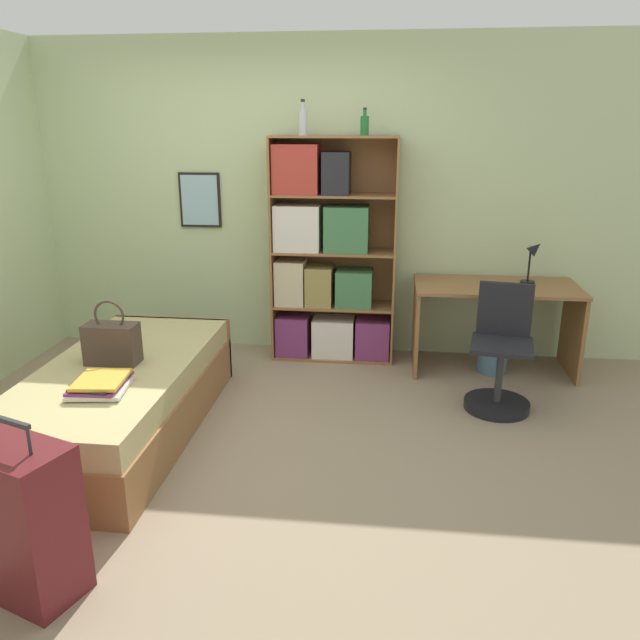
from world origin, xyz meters
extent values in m
plane|color=gray|center=(0.00, 0.00, 0.00)|extent=(14.00, 14.00, 0.00)
cube|color=beige|center=(0.00, 1.78, 1.30)|extent=(10.00, 0.06, 2.60)
cube|color=black|center=(-0.58, 1.74, 1.29)|extent=(0.35, 0.02, 0.46)
cube|color=#99C1D6|center=(-0.58, 1.72, 1.29)|extent=(0.31, 0.01, 0.42)
cube|color=olive|center=(-0.63, 0.00, 0.16)|extent=(0.92, 2.01, 0.31)
cube|color=tan|center=(-0.63, 0.00, 0.40)|extent=(0.89, 1.98, 0.16)
cube|color=olive|center=(-0.63, 0.98, 0.24)|extent=(0.92, 0.04, 0.48)
cube|color=#47382D|center=(-0.66, 0.02, 0.60)|extent=(0.33, 0.16, 0.26)
torus|color=#47382D|center=(-0.66, 0.02, 0.79)|extent=(0.20, 0.02, 0.20)
cube|color=silver|center=(-0.56, -0.41, 0.48)|extent=(0.30, 0.30, 0.01)
cube|color=silver|center=(-0.55, -0.41, 0.50)|extent=(0.34, 0.36, 0.02)
cube|color=#7A336B|center=(-0.56, -0.39, 0.51)|extent=(0.28, 0.37, 0.02)
cube|color=#232328|center=(-0.55, -0.41, 0.53)|extent=(0.26, 0.31, 0.01)
cube|color=gold|center=(-0.54, -0.40, 0.54)|extent=(0.29, 0.33, 0.02)
cube|color=#5B191E|center=(-0.44, -1.41, 0.34)|extent=(0.54, 0.43, 0.68)
cylinder|color=#2D2D33|center=(-0.31, -1.45, 0.74)|extent=(0.01, 0.01, 0.12)
cube|color=#2D2D33|center=(-0.44, -1.41, 0.80)|extent=(0.28, 0.12, 0.02)
cube|color=olive|center=(0.09, 1.55, 0.91)|extent=(0.02, 0.36, 1.83)
cube|color=olive|center=(1.08, 1.55, 0.91)|extent=(0.02, 0.36, 1.83)
cube|color=olive|center=(0.59, 1.72, 0.91)|extent=(1.01, 0.01, 1.83)
cube|color=olive|center=(0.59, 1.55, 0.01)|extent=(0.98, 0.36, 0.02)
cube|color=olive|center=(0.59, 1.55, 0.46)|extent=(0.98, 0.36, 0.02)
cube|color=olive|center=(0.59, 1.55, 0.91)|extent=(0.98, 0.36, 0.02)
cube|color=olive|center=(0.59, 1.55, 1.37)|extent=(0.98, 0.36, 0.02)
cube|color=olive|center=(0.59, 1.55, 1.82)|extent=(0.98, 0.36, 0.02)
cube|color=#7A336B|center=(0.25, 1.53, 0.19)|extent=(0.27, 0.27, 0.34)
cube|color=silver|center=(0.59, 1.53, 0.18)|extent=(0.35, 0.27, 0.33)
cube|color=#7A336B|center=(0.92, 1.53, 0.18)|extent=(0.28, 0.27, 0.33)
cube|color=beige|center=(0.23, 1.53, 0.65)|extent=(0.24, 0.27, 0.37)
cube|color=#99894C|center=(0.47, 1.53, 0.63)|extent=(0.22, 0.27, 0.33)
cube|color=#427A4C|center=(0.76, 1.53, 0.62)|extent=(0.30, 0.27, 0.30)
cube|color=silver|center=(0.29, 1.53, 1.11)|extent=(0.37, 0.27, 0.37)
cube|color=#427A4C|center=(0.69, 1.53, 1.11)|extent=(0.35, 0.27, 0.37)
cube|color=#B2382D|center=(0.29, 1.53, 1.57)|extent=(0.36, 0.27, 0.38)
cube|color=#232328|center=(0.61, 1.53, 1.54)|extent=(0.21, 0.27, 0.33)
cylinder|color=#B7BCC1|center=(0.34, 1.51, 1.92)|extent=(0.07, 0.07, 0.19)
cylinder|color=#B7BCC1|center=(0.34, 1.51, 2.04)|extent=(0.03, 0.03, 0.06)
cylinder|color=#232328|center=(0.34, 1.51, 2.08)|extent=(0.03, 0.03, 0.02)
cylinder|color=#1E6B2D|center=(0.82, 1.51, 1.90)|extent=(0.07, 0.07, 0.14)
cylinder|color=#1E6B2D|center=(0.82, 1.51, 1.99)|extent=(0.03, 0.03, 0.04)
cylinder|color=#232328|center=(0.82, 1.51, 2.02)|extent=(0.03, 0.03, 0.02)
cube|color=olive|center=(1.89, 1.40, 0.69)|extent=(1.27, 0.65, 0.02)
cube|color=olive|center=(1.28, 1.40, 0.34)|extent=(0.03, 0.61, 0.68)
cube|color=olive|center=(2.51, 1.40, 0.34)|extent=(0.03, 0.61, 0.68)
cylinder|color=black|center=(2.14, 1.50, 0.71)|extent=(0.11, 0.11, 0.02)
cylinder|color=black|center=(2.14, 1.50, 0.84)|extent=(0.02, 0.02, 0.24)
cone|color=black|center=(2.17, 1.50, 0.99)|extent=(0.14, 0.09, 0.14)
cylinder|color=black|center=(1.83, 0.64, 0.03)|extent=(0.45, 0.45, 0.06)
cylinder|color=#333338|center=(1.83, 0.64, 0.23)|extent=(0.05, 0.05, 0.46)
cube|color=black|center=(1.83, 0.64, 0.47)|extent=(0.47, 0.47, 0.03)
cube|color=black|center=(1.86, 0.83, 0.68)|extent=(0.37, 0.10, 0.38)
cylinder|color=slate|center=(1.89, 1.34, 0.12)|extent=(0.23, 0.23, 0.25)
camera|label=1|loc=(1.06, -3.47, 1.92)|focal=35.00mm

